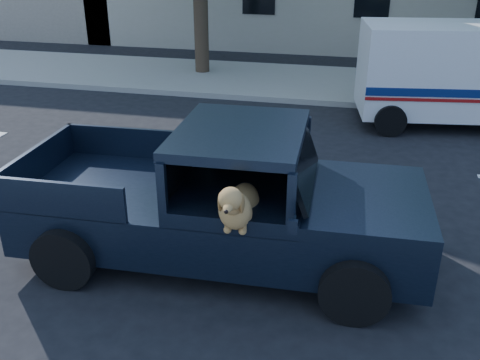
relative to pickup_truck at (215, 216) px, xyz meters
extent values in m
plane|color=black|center=(0.81, 0.30, -0.64)|extent=(120.00, 120.00, 0.00)
cube|color=gray|center=(0.81, 9.50, -0.57)|extent=(60.00, 4.00, 0.15)
cylinder|color=#332619|center=(-3.19, 9.90, 1.56)|extent=(0.44, 0.44, 4.40)
cube|color=black|center=(0.08, 0.03, 0.00)|extent=(5.37, 2.23, 0.67)
cube|color=black|center=(1.97, 0.09, 0.42)|extent=(1.60, 2.09, 0.16)
cube|color=black|center=(0.34, 0.04, 1.19)|extent=(1.65, 2.01, 0.12)
cube|color=black|center=(1.16, 0.06, 0.84)|extent=(0.32, 1.76, 0.58)
cube|color=black|center=(0.56, -0.42, 0.19)|extent=(0.58, 0.58, 0.39)
cube|color=black|center=(1.20, -1.21, 0.66)|extent=(0.10, 0.05, 0.16)
cube|color=silver|center=(3.78, 6.75, -0.09)|extent=(4.40, 2.47, 0.50)
cube|color=silver|center=(3.38, 6.69, 0.90)|extent=(3.62, 2.35, 1.49)
cube|color=#0A1D53|center=(3.52, 5.75, 0.35)|extent=(3.35, 0.50, 0.18)
cube|color=#9E0F0F|center=(3.52, 5.75, 0.19)|extent=(3.35, 0.50, 0.07)
camera|label=1|loc=(1.77, -6.08, 3.47)|focal=40.00mm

